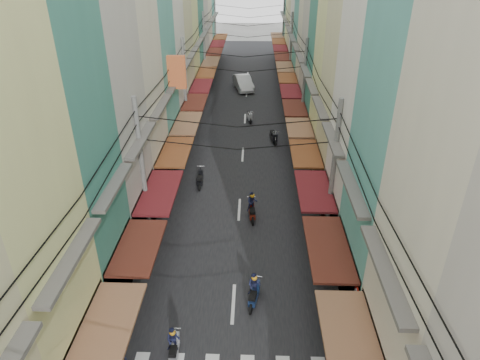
% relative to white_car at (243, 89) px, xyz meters
% --- Properties ---
extents(ground, '(160.00, 160.00, 0.00)m').
position_rel_white_car_xyz_m(ground, '(0.41, -31.49, 0.00)').
color(ground, slate).
rests_on(ground, ground).
extents(road, '(10.00, 80.00, 0.02)m').
position_rel_white_car_xyz_m(road, '(0.41, -11.49, 0.01)').
color(road, black).
rests_on(road, ground).
extents(sidewalk_left, '(3.00, 80.00, 0.06)m').
position_rel_white_car_xyz_m(sidewalk_left, '(-6.09, -11.49, 0.03)').
color(sidewalk_left, gray).
rests_on(sidewalk_left, ground).
extents(sidewalk_right, '(3.00, 80.00, 0.06)m').
position_rel_white_car_xyz_m(sidewalk_right, '(6.91, -11.49, 0.03)').
color(sidewalk_right, gray).
rests_on(sidewalk_right, ground).
extents(building_row_left, '(7.80, 67.67, 23.70)m').
position_rel_white_car_xyz_m(building_row_left, '(-7.51, -14.93, 9.78)').
color(building_row_left, silver).
rests_on(building_row_left, ground).
extents(building_row_right, '(7.80, 68.98, 22.59)m').
position_rel_white_car_xyz_m(building_row_right, '(8.33, -15.05, 9.41)').
color(building_row_right, '#3A806E').
rests_on(building_row_right, ground).
extents(utility_poles, '(10.20, 66.13, 8.20)m').
position_rel_white_car_xyz_m(utility_poles, '(0.41, -16.48, 6.59)').
color(utility_poles, gray).
rests_on(utility_poles, ground).
extents(white_car, '(5.90, 3.37, 1.96)m').
position_rel_white_car_xyz_m(white_car, '(0.00, 0.00, 0.00)').
color(white_car, silver).
rests_on(white_car, ground).
extents(bicycle, '(1.71, 0.71, 1.15)m').
position_rel_white_car_xyz_m(bicycle, '(7.59, -30.00, 0.00)').
color(bicycle, black).
rests_on(bicycle, ground).
extents(moving_scooters, '(5.61, 28.07, 1.81)m').
position_rel_white_car_xyz_m(moving_scooters, '(0.54, -25.29, 0.52)').
color(moving_scooters, black).
rests_on(moving_scooters, ground).
extents(parked_scooters, '(12.89, 11.87, 0.95)m').
position_rel_white_car_xyz_m(parked_scooters, '(4.54, -36.02, 0.44)').
color(parked_scooters, black).
rests_on(parked_scooters, ground).
extents(pedestrians, '(12.19, 22.66, 2.18)m').
position_rel_white_car_xyz_m(pedestrians, '(-3.99, -29.11, 1.06)').
color(pedestrians, '#271F29').
rests_on(pedestrians, ground).
extents(market_umbrella, '(2.46, 2.46, 2.60)m').
position_rel_white_car_xyz_m(market_umbrella, '(6.06, -37.72, 2.29)').
color(market_umbrella, '#B2B2B7').
rests_on(market_umbrella, ground).
extents(traffic_sign, '(0.10, 0.63, 2.89)m').
position_rel_white_car_xyz_m(traffic_sign, '(5.32, -35.41, 2.10)').
color(traffic_sign, gray).
rests_on(traffic_sign, ground).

